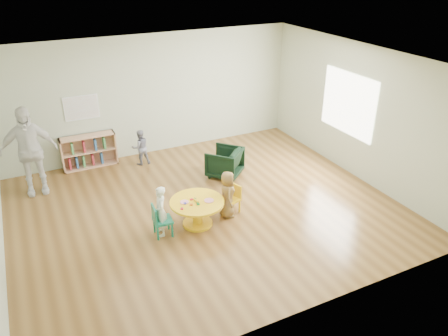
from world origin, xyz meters
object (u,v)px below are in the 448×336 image
kid_chair_right (232,198)px  bookshelf (88,151)px  toddler (140,147)px  child_right (227,194)px  kid_chair_left (160,220)px  activity_table (197,208)px  armchair (225,162)px  adult_caretaker (29,151)px  child_left (161,211)px

kid_chair_right → bookshelf: bearing=13.3°
toddler → bookshelf: bearing=-21.9°
child_right → toddler: bearing=34.6°
kid_chair_left → bookshelf: 3.36m
activity_table → kid_chair_left: (-0.70, -0.03, -0.02)m
kid_chair_left → armchair: size_ratio=0.85×
kid_chair_right → toddler: toddler is taller
armchair → kid_chair_right: bearing=27.6°
child_right → kid_chair_left: bearing=111.4°
activity_table → armchair: size_ratio=1.39×
bookshelf → toddler: size_ratio=1.45×
child_right → toddler: size_ratio=1.08×
bookshelf → activity_table: bearing=-68.7°
adult_caretaker → child_right: bearing=-35.3°
kid_chair_left → adult_caretaker: bearing=-140.8°
armchair → toddler: 2.00m
kid_chair_left → child_right: size_ratio=0.65×
toddler → child_left: bearing=79.6°
kid_chair_left → child_left: 0.15m
activity_table → armchair: armchair is taller
bookshelf → adult_caretaker: adult_caretaker is taller
armchair → child_right: size_ratio=0.77×
bookshelf → toddler: (1.09, -0.42, 0.05)m
kid_chair_right → child_left: (-1.42, -0.11, 0.16)m
activity_table → child_left: bearing=-179.8°
activity_table → bookshelf: size_ratio=0.80×
activity_table → kid_chair_right: size_ratio=1.74×
bookshelf → child_left: 3.33m
toddler → adult_caretaker: adult_caretaker is taller
bookshelf → adult_caretaker: bearing=-147.8°
activity_table → child_left: (-0.67, -0.00, 0.13)m
activity_table → kid_chair_left: kid_chair_left is taller
toddler → kid_chair_right: bearing=108.2°
toddler → child_right: bearing=105.0°
bookshelf → child_left: (0.61, -3.28, 0.09)m
child_left → activity_table: bearing=101.4°
child_right → toddler: child_right is taller
kid_chair_left → kid_chair_right: (1.45, 0.14, -0.02)m
activity_table → adult_caretaker: bearing=134.4°
child_right → child_left: bearing=110.2°
activity_table → child_right: (0.61, 0.03, 0.12)m
kid_chair_left → toddler: (0.51, 2.88, 0.10)m
child_right → adult_caretaker: adult_caretaker is taller
toddler → adult_caretaker: 2.36m
kid_chair_right → armchair: bearing=-40.1°
child_right → toddler: 2.94m
kid_chair_right → bookshelf: (-2.03, 3.16, 0.07)m
child_right → toddler: (-0.80, 2.83, -0.03)m
bookshelf → adult_caretaker: 1.52m
activity_table → child_right: child_right is taller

